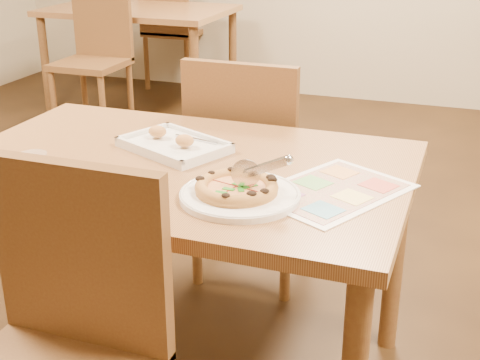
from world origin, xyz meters
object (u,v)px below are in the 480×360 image
(bg_table, at_px, (139,20))
(appetizer_tray, at_px, (174,145))
(pizza_cutter, at_px, (260,169))
(menu, at_px, (332,190))
(bg_chair_near, at_px, (97,44))
(bg_chair_far, at_px, (169,19))
(plate, at_px, (240,196))
(chair_near, at_px, (62,323))
(chair_far, at_px, (248,147))
(dining_table, at_px, (179,190))
(pizza, at_px, (237,188))
(glass_tumbler, at_px, (35,172))

(bg_table, xyz_separation_m, appetizer_tray, (1.54, -2.70, 0.10))
(pizza_cutter, distance_m, menu, 0.21)
(bg_chair_near, distance_m, bg_chair_far, 1.10)
(bg_chair_near, distance_m, plate, 3.02)
(chair_near, relative_size, bg_chair_near, 1.00)
(bg_chair_near, xyz_separation_m, plate, (1.85, -2.38, 0.16))
(chair_far, bearing_deg, dining_table, 90.00)
(bg_table, bearing_deg, pizza, -58.27)
(pizza_cutter, bearing_deg, menu, 17.99)
(plate, bearing_deg, bg_chair_far, 118.00)
(bg_chair_near, distance_m, pizza_cutter, 3.04)
(chair_far, xyz_separation_m, bg_chair_far, (-1.60, 2.70, 0.00))
(dining_table, relative_size, plate, 4.33)
(bg_chair_near, height_order, menu, bg_chair_near)
(plate, distance_m, pizza_cutter, 0.09)
(plate, distance_m, pizza, 0.02)
(chair_far, height_order, plate, chair_far)
(glass_tumbler, bearing_deg, bg_table, 113.30)
(pizza_cutter, xyz_separation_m, menu, (0.16, 0.11, -0.08))
(chair_near, height_order, appetizer_tray, chair_near)
(bg_chair_near, height_order, glass_tumbler, bg_chair_near)
(plate, bearing_deg, menu, 31.05)
(chair_far, distance_m, glass_tumbler, 0.95)
(bg_chair_far, distance_m, pizza_cutter, 3.96)
(glass_tumbler, height_order, menu, glass_tumbler)
(glass_tumbler, relative_size, menu, 0.23)
(chair_near, height_order, bg_chair_far, same)
(dining_table, height_order, bg_table, same)
(glass_tumbler, xyz_separation_m, menu, (0.73, 0.23, -0.04))
(bg_chair_far, bearing_deg, bg_chair_near, 90.00)
(bg_chair_near, xyz_separation_m, menu, (2.06, -2.26, 0.16))
(plate, bearing_deg, chair_far, 107.81)
(appetizer_tray, bearing_deg, glass_tumbler, -119.33)
(menu, bearing_deg, plate, -148.95)
(chair_near, xyz_separation_m, bg_chair_near, (-1.60, 2.80, 0.00))
(bg_chair_far, xyz_separation_m, plate, (1.85, -3.48, 0.16))
(chair_far, relative_size, menu, 1.23)
(chair_far, bearing_deg, bg_table, -53.95)
(dining_table, height_order, bg_chair_near, bg_chair_near)
(dining_table, relative_size, chair_far, 2.77)
(dining_table, xyz_separation_m, bg_chair_far, (-1.60, 3.30, -0.07))
(chair_near, relative_size, plate, 1.57)
(pizza, xyz_separation_m, menu, (0.21, 0.12, -0.02))
(bg_chair_near, xyz_separation_m, bg_chair_far, (0.00, 1.10, 0.00))
(bg_table, distance_m, plate, 3.51)
(chair_near, relative_size, chair_far, 1.00)
(bg_chair_near, bearing_deg, plate, -52.11)
(bg_chair_far, distance_m, glass_tumbler, 3.83)
(bg_table, bearing_deg, plate, -58.15)
(bg_table, relative_size, bg_chair_far, 2.77)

